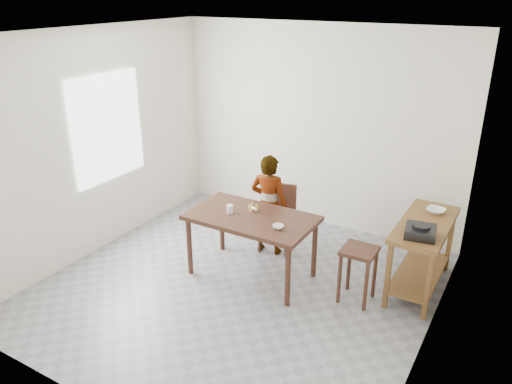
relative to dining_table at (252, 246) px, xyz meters
The scene contains 17 objects.
floor 0.50m from the dining_table, 90.00° to the right, with size 4.00×4.00×0.04m, color gray.
ceiling 2.36m from the dining_table, 90.00° to the right, with size 4.00×4.00×0.04m, color white.
wall_back 1.98m from the dining_table, 90.00° to the left, with size 4.00×0.04×2.70m, color silver.
wall_front 2.52m from the dining_table, 90.00° to the right, with size 4.00×0.04×2.70m, color silver.
wall_left 2.26m from the dining_table, behind, with size 0.04×4.00×2.70m, color silver.
wall_right 2.26m from the dining_table, ahead, with size 0.04×4.00×2.70m, color silver.
window_pane 2.27m from the dining_table, behind, with size 0.02×1.10×1.30m, color white.
dining_table is the anchor object (origin of this frame).
prep_counter 1.86m from the dining_table, 22.15° to the left, with size 0.50×1.20×0.80m, color brown, non-canonical shape.
child 0.65m from the dining_table, 100.26° to the left, with size 0.47×0.31×1.27m, color silver.
dining_chair 0.70m from the dining_table, 94.33° to the left, with size 0.40×0.40×0.82m, color #3B2115, non-canonical shape.
stool 1.22m from the dining_table, ahead, with size 0.35×0.35×0.61m, color #3B2115, non-canonical shape.
glass_tumbler 0.49m from the dining_table, 168.25° to the right, with size 0.07×0.07×0.09m, color silver.
small_bowl 0.57m from the dining_table, 16.95° to the right, with size 0.12×0.12×0.04m, color white.
banana 0.43m from the dining_table, 114.32° to the left, with size 0.16×0.12×0.06m, color gold, non-canonical shape.
serving_bowl 2.07m from the dining_table, 29.79° to the left, with size 0.20×0.20×0.05m, color white.
gas_burner 1.84m from the dining_table, 11.40° to the left, with size 0.29×0.29×0.10m, color black.
Camera 1 is at (2.57, -3.97, 3.10)m, focal length 35.00 mm.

